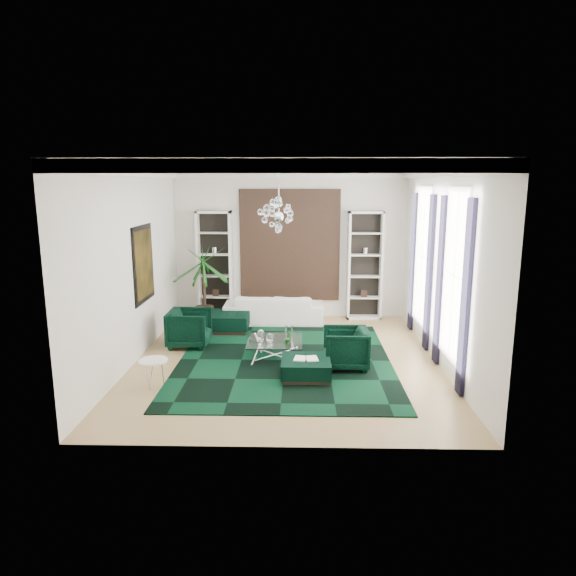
{
  "coord_description": "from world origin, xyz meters",
  "views": [
    {
      "loc": [
        0.27,
        -9.84,
        3.49
      ],
      "look_at": [
        0.02,
        0.5,
        1.37
      ],
      "focal_mm": 32.0,
      "sensor_mm": 36.0,
      "label": 1
    }
  ],
  "objects_px": {
    "armchair_right": "(346,348)",
    "armchair_left": "(189,328)",
    "ottoman_front": "(306,368)",
    "coffee_table": "(275,349)",
    "side_table": "(154,374)",
    "ottoman_side": "(229,322)",
    "sofa": "(274,309)",
    "palm": "(204,273)"
  },
  "relations": [
    {
      "from": "palm",
      "to": "armchair_left",
      "type": "bearing_deg",
      "value": -89.35
    },
    {
      "from": "palm",
      "to": "side_table",
      "type": "bearing_deg",
      "value": -91.56
    },
    {
      "from": "armchair_right",
      "to": "coffee_table",
      "type": "xyz_separation_m",
      "value": [
        -1.39,
        0.5,
        -0.2
      ]
    },
    {
      "from": "armchair_right",
      "to": "side_table",
      "type": "xyz_separation_m",
      "value": [
        -3.42,
        -1.05,
        -0.15
      ]
    },
    {
      "from": "ottoman_side",
      "to": "ottoman_front",
      "type": "xyz_separation_m",
      "value": [
        1.83,
        -3.0,
        -0.04
      ]
    },
    {
      "from": "armchair_right",
      "to": "armchair_left",
      "type": "bearing_deg",
      "value": -110.95
    },
    {
      "from": "ottoman_side",
      "to": "coffee_table",
      "type": "bearing_deg",
      "value": -58.28
    },
    {
      "from": "armchair_left",
      "to": "ottoman_side",
      "type": "relative_size",
      "value": 0.92
    },
    {
      "from": "armchair_left",
      "to": "side_table",
      "type": "height_order",
      "value": "armchair_left"
    },
    {
      "from": "armchair_left",
      "to": "side_table",
      "type": "relative_size",
      "value": 1.78
    },
    {
      "from": "coffee_table",
      "to": "palm",
      "type": "bearing_deg",
      "value": 125.43
    },
    {
      "from": "coffee_table",
      "to": "side_table",
      "type": "height_order",
      "value": "side_table"
    },
    {
      "from": "armchair_left",
      "to": "ottoman_side",
      "type": "height_order",
      "value": "armchair_left"
    },
    {
      "from": "ottoman_front",
      "to": "coffee_table",
      "type": "bearing_deg",
      "value": 120.61
    },
    {
      "from": "armchair_left",
      "to": "ottoman_front",
      "type": "height_order",
      "value": "armchair_left"
    },
    {
      "from": "coffee_table",
      "to": "ottoman_front",
      "type": "relative_size",
      "value": 1.23
    },
    {
      "from": "armchair_right",
      "to": "ottoman_front",
      "type": "distance_m",
      "value": 0.97
    },
    {
      "from": "armchair_left",
      "to": "side_table",
      "type": "bearing_deg",
      "value": 176.58
    },
    {
      "from": "sofa",
      "to": "palm",
      "type": "xyz_separation_m",
      "value": [
        -1.76,
        -0.02,
        0.91
      ]
    },
    {
      "from": "sofa",
      "to": "ottoman_front",
      "type": "distance_m",
      "value": 3.84
    },
    {
      "from": "sofa",
      "to": "palm",
      "type": "height_order",
      "value": "palm"
    },
    {
      "from": "armchair_left",
      "to": "palm",
      "type": "bearing_deg",
      "value": 0.65
    },
    {
      "from": "armchair_left",
      "to": "coffee_table",
      "type": "relative_size",
      "value": 0.82
    },
    {
      "from": "armchair_right",
      "to": "ottoman_side",
      "type": "height_order",
      "value": "armchair_right"
    },
    {
      "from": "armchair_left",
      "to": "ottoman_side",
      "type": "bearing_deg",
      "value": -29.92
    },
    {
      "from": "armchair_right",
      "to": "coffee_table",
      "type": "distance_m",
      "value": 1.48
    },
    {
      "from": "sofa",
      "to": "ottoman_front",
      "type": "bearing_deg",
      "value": 101.66
    },
    {
      "from": "ottoman_front",
      "to": "palm",
      "type": "xyz_separation_m",
      "value": [
        -2.54,
        3.74,
        1.09
      ]
    },
    {
      "from": "armchair_left",
      "to": "armchair_right",
      "type": "height_order",
      "value": "armchair_left"
    },
    {
      "from": "sofa",
      "to": "armchair_left",
      "type": "xyz_separation_m",
      "value": [
        -1.74,
        -1.95,
        0.04
      ]
    },
    {
      "from": "ottoman_side",
      "to": "ottoman_front",
      "type": "distance_m",
      "value": 3.51
    },
    {
      "from": "sofa",
      "to": "ottoman_front",
      "type": "relative_size",
      "value": 2.79
    },
    {
      "from": "ottoman_front",
      "to": "side_table",
      "type": "height_order",
      "value": "side_table"
    },
    {
      "from": "ottoman_side",
      "to": "palm",
      "type": "distance_m",
      "value": 1.47
    },
    {
      "from": "sofa",
      "to": "armchair_left",
      "type": "height_order",
      "value": "armchair_left"
    },
    {
      "from": "armchair_right",
      "to": "ottoman_side",
      "type": "relative_size",
      "value": 0.88
    },
    {
      "from": "armchair_right",
      "to": "coffee_table",
      "type": "bearing_deg",
      "value": -109.68
    },
    {
      "from": "armchair_right",
      "to": "ottoman_front",
      "type": "bearing_deg",
      "value": -54.52
    },
    {
      "from": "sofa",
      "to": "armchair_right",
      "type": "relative_size",
      "value": 2.91
    },
    {
      "from": "ottoman_side",
      "to": "palm",
      "type": "relative_size",
      "value": 0.38
    },
    {
      "from": "sofa",
      "to": "side_table",
      "type": "height_order",
      "value": "sofa"
    },
    {
      "from": "armchair_right",
      "to": "ottoman_front",
      "type": "xyz_separation_m",
      "value": [
        -0.77,
        -0.55,
        -0.21
      ]
    }
  ]
}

